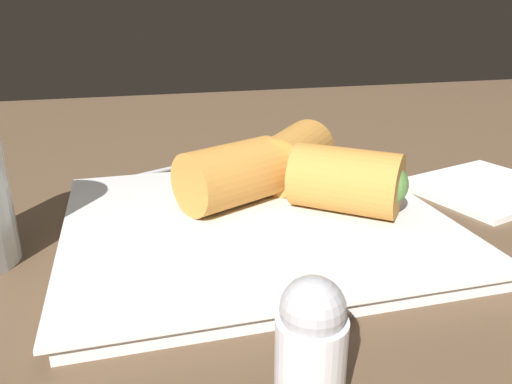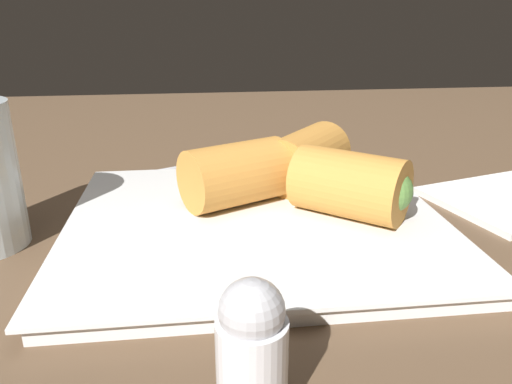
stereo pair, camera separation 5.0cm
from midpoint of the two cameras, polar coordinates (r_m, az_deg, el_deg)
table_surface at (r=38.24cm, az=3.19°, el=-7.78°), size 180.00×140.00×2.00cm
serving_plate at (r=39.59cm, az=3.62°, el=-3.90°), size 29.23×25.95×1.50cm
roll_front_left at (r=41.14cm, az=1.79°, el=2.10°), size 9.82×8.32×5.18cm
roll_front_right at (r=46.18cm, az=9.14°, el=3.94°), size 9.33×9.78×5.18cm
roll_back_left at (r=39.58cm, az=14.88°, el=0.62°), size 9.78×9.33×5.18cm
spoon at (r=58.23cm, az=-0.26°, el=4.09°), size 18.62×9.99×1.22cm
salt_shaker at (r=22.45cm, az=6.23°, el=-17.76°), size 3.17×3.17×6.71cm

